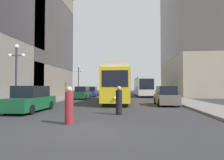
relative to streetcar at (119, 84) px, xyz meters
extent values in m
plane|color=#303033|center=(-0.54, -15.34, -2.10)|extent=(200.00, 200.00, 0.00)
cube|color=gray|center=(-8.72, 24.66, -2.03)|extent=(3.32, 120.00, 0.15)
cube|color=gray|center=(7.65, 24.66, -2.03)|extent=(3.32, 120.00, 0.15)
cube|color=black|center=(0.00, 0.01, -1.93)|extent=(2.25, 12.76, 0.35)
cube|color=yellow|center=(0.00, 0.01, -0.20)|extent=(2.64, 13.87, 3.10)
cube|color=black|center=(0.00, 0.01, 0.50)|extent=(2.67, 13.31, 1.08)
cube|color=silver|center=(0.00, 0.01, 1.57)|extent=(2.43, 13.59, 0.44)
cube|color=black|center=(0.02, -6.90, 0.34)|extent=(2.21, 0.09, 1.40)
sphere|color=#F2EACC|center=(0.02, -6.97, -1.30)|extent=(0.24, 0.24, 0.24)
cube|color=black|center=(3.62, 13.95, -1.93)|extent=(2.57, 11.01, 0.35)
cube|color=silver|center=(3.62, 13.95, -0.20)|extent=(2.99, 11.97, 3.10)
cube|color=black|center=(3.62, 13.95, 0.34)|extent=(3.00, 11.50, 1.30)
cube|color=black|center=(3.84, 8.03, 0.11)|extent=(2.31, 0.16, 1.71)
cylinder|color=black|center=(-6.60, -11.36, -1.78)|extent=(0.19, 0.64, 0.64)
cylinder|color=black|center=(-6.63, -8.30, -1.78)|extent=(0.19, 0.64, 0.64)
cylinder|color=black|center=(-4.90, -11.35, -1.78)|extent=(0.19, 0.64, 0.64)
cylinder|color=black|center=(-4.92, -8.29, -1.78)|extent=(0.19, 0.64, 0.64)
cube|color=#14512D|center=(-5.76, -9.83, -1.50)|extent=(1.84, 4.96, 0.84)
cube|color=black|center=(-5.76, -9.70, -0.68)|extent=(1.61, 2.73, 0.80)
cylinder|color=black|center=(-6.61, 3.73, -1.78)|extent=(0.18, 0.64, 0.64)
cylinder|color=black|center=(-6.62, 6.69, -1.78)|extent=(0.18, 0.64, 0.64)
cylinder|color=black|center=(-4.90, 3.73, -1.78)|extent=(0.18, 0.64, 0.64)
cylinder|color=black|center=(-4.91, 6.70, -1.78)|extent=(0.18, 0.64, 0.64)
cube|color=#14512D|center=(-5.76, 5.21, -1.50)|extent=(1.82, 4.79, 0.84)
cube|color=black|center=(-5.76, 5.33, -0.68)|extent=(1.59, 2.64, 0.80)
cylinder|color=black|center=(5.55, -2.71, -1.78)|extent=(0.18, 0.64, 0.64)
cylinder|color=black|center=(5.54, -5.39, -1.78)|extent=(0.18, 0.64, 0.64)
cylinder|color=black|center=(3.84, -2.71, -1.78)|extent=(0.18, 0.64, 0.64)
cylinder|color=black|center=(3.83, -5.39, -1.78)|extent=(0.18, 0.64, 0.64)
cube|color=slate|center=(4.69, -4.05, -1.50)|extent=(1.81, 4.33, 0.84)
cube|color=black|center=(4.69, -4.16, -0.68)|extent=(1.59, 2.38, 0.80)
cylinder|color=black|center=(-6.56, 10.63, -1.78)|extent=(0.20, 0.65, 0.64)
cylinder|color=black|center=(-6.67, 13.70, -1.78)|extent=(0.20, 0.65, 0.64)
cylinder|color=black|center=(-4.85, 10.69, -1.78)|extent=(0.20, 0.65, 0.64)
cylinder|color=black|center=(-4.97, 13.76, -1.78)|extent=(0.20, 0.65, 0.64)
cube|color=navy|center=(-5.76, 12.20, -1.50)|extent=(1.98, 5.02, 0.84)
cube|color=black|center=(-5.77, 12.32, -0.68)|extent=(1.68, 2.78, 0.80)
cylinder|color=black|center=(0.59, -10.81, -1.33)|extent=(0.40, 0.40, 1.54)
sphere|color=tan|center=(0.59, -10.81, -0.44)|extent=(0.27, 0.27, 0.27)
cylinder|color=maroon|center=(-1.55, -14.25, -1.34)|extent=(0.40, 0.40, 1.51)
sphere|color=tan|center=(-1.55, -14.25, -0.46)|extent=(0.27, 0.27, 0.27)
cylinder|color=#333338|center=(-7.66, -8.54, 0.37)|extent=(0.16, 0.16, 4.64)
sphere|color=white|center=(-7.66, -8.54, 2.85)|extent=(0.36, 0.36, 0.36)
sphere|color=white|center=(-8.21, -8.54, 2.13)|extent=(0.31, 0.31, 0.31)
sphere|color=white|center=(-7.11, -8.54, 2.13)|extent=(0.31, 0.31, 0.31)
cube|color=#333338|center=(-7.66, -8.54, 2.13)|extent=(1.10, 0.06, 0.06)
cylinder|color=#333338|center=(-7.66, 10.29, 0.52)|extent=(0.16, 0.16, 4.93)
sphere|color=white|center=(-7.66, 10.29, 3.14)|extent=(0.36, 0.36, 0.36)
sphere|color=white|center=(-8.21, 10.29, 2.39)|extent=(0.31, 0.31, 0.31)
sphere|color=white|center=(-7.11, 10.29, 2.39)|extent=(0.31, 0.31, 0.31)
cube|color=#333338|center=(-7.66, 10.29, 2.39)|extent=(1.10, 0.06, 0.06)
cube|color=slate|center=(-17.40, 7.75, 7.76)|extent=(14.03, 16.15, 19.72)
cube|color=#3D3838|center=(-17.40, 7.75, 8.74)|extent=(14.07, 16.19, 11.83)
cube|color=#B2A893|center=(15.68, 18.64, 12.38)|extent=(12.73, 22.13, 28.97)
cube|color=#595451|center=(15.68, 18.64, 13.83)|extent=(12.77, 22.17, 17.38)
camera|label=1|loc=(1.32, -23.32, -0.36)|focal=31.75mm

